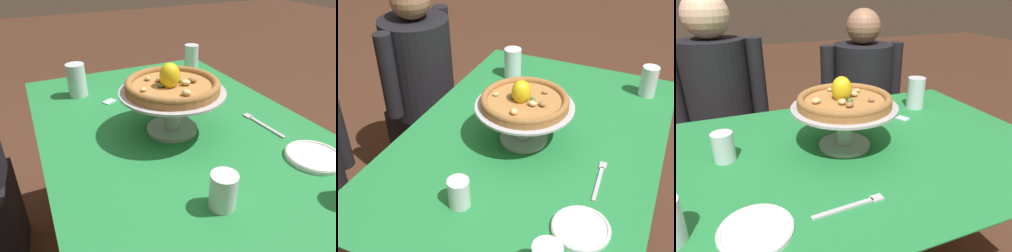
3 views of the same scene
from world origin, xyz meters
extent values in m
cylinder|color=brown|center=(-0.59, 0.38, 0.35)|extent=(0.06, 0.06, 0.70)
cylinder|color=brown|center=(0.59, 0.38, 0.35)|extent=(0.06, 0.06, 0.70)
cube|color=brown|center=(0.00, 0.00, 0.71)|extent=(1.30, 0.87, 0.02)
cube|color=#237F3D|center=(0.00, 0.00, 0.73)|extent=(1.34, 0.91, 0.00)
cylinder|color=#B7B7C1|center=(-0.02, 0.03, 0.74)|extent=(0.17, 0.17, 0.01)
cylinder|color=#B7B7C1|center=(-0.02, 0.03, 0.81)|extent=(0.05, 0.05, 0.13)
cylinder|color=#B7B7C1|center=(-0.02, 0.03, 0.87)|extent=(0.35, 0.35, 0.01)
cylinder|color=#AD753D|center=(-0.02, 0.03, 0.89)|extent=(0.31, 0.31, 0.02)
torus|color=olive|center=(-0.02, 0.03, 0.90)|extent=(0.31, 0.31, 0.02)
ellipsoid|color=#4C7533|center=(-0.02, 0.07, 0.90)|extent=(0.02, 0.03, 0.01)
ellipsoid|color=#4C7533|center=(-0.02, 0.03, 0.91)|extent=(0.03, 0.03, 0.02)
ellipsoid|color=tan|center=(-0.03, 0.13, 0.90)|extent=(0.03, 0.03, 0.01)
ellipsoid|color=tan|center=(0.02, 0.05, 0.91)|extent=(0.03, 0.04, 0.02)
ellipsoid|color=tan|center=(-0.04, -0.01, 0.91)|extent=(0.03, 0.04, 0.02)
ellipsoid|color=tan|center=(-0.11, 0.03, 0.91)|extent=(0.04, 0.03, 0.02)
ellipsoid|color=#4C7533|center=(-0.02, 0.03, 0.91)|extent=(0.03, 0.03, 0.01)
ellipsoid|color=#4C7533|center=(-0.01, 0.00, 0.90)|extent=(0.03, 0.03, 0.01)
ellipsoid|color=#4C7533|center=(-0.01, 0.04, 0.91)|extent=(0.03, 0.03, 0.02)
ellipsoid|color=#996B42|center=(-0.03, -0.04, 0.91)|extent=(0.04, 0.04, 0.02)
ellipsoid|color=#996B42|center=(0.05, -0.02, 0.90)|extent=(0.03, 0.03, 0.01)
ellipsoid|color=#996B42|center=(-0.02, 0.03, 0.90)|extent=(0.02, 0.02, 0.01)
ellipsoid|color=tan|center=(0.05, 0.08, 0.90)|extent=(0.02, 0.02, 0.01)
ellipsoid|color=#C63D28|center=(-0.02, 0.04, 0.91)|extent=(0.03, 0.03, 0.02)
ellipsoid|color=#4C7533|center=(0.00, 0.04, 0.91)|extent=(0.04, 0.03, 0.02)
ellipsoid|color=yellow|center=(-0.02, 0.04, 0.93)|extent=(0.07, 0.07, 0.08)
cylinder|color=silver|center=(-0.40, 0.08, 0.78)|extent=(0.07, 0.07, 0.09)
cylinder|color=silver|center=(-0.40, 0.08, 0.76)|extent=(0.06, 0.06, 0.06)
cylinder|color=silver|center=(0.42, 0.26, 0.80)|extent=(0.08, 0.08, 0.14)
cylinder|color=silver|center=(0.42, 0.26, 0.76)|extent=(0.07, 0.07, 0.05)
cylinder|color=white|center=(-0.35, -0.28, 0.74)|extent=(0.17, 0.17, 0.01)
torus|color=white|center=(-0.35, -0.28, 0.74)|extent=(0.16, 0.16, 0.01)
cube|color=#B7B7C1|center=(-0.15, -0.28, 0.73)|extent=(0.17, 0.02, 0.01)
cube|color=#B7B7C1|center=(-0.05, -0.27, 0.73)|extent=(0.03, 0.03, 0.01)
cube|color=silver|center=(0.30, 0.16, 0.73)|extent=(0.05, 0.06, 0.00)
cube|color=gray|center=(-0.40, 0.77, 0.21)|extent=(0.31, 0.35, 0.42)
cylinder|color=black|center=(-0.40, 0.77, 0.72)|extent=(0.34, 0.34, 0.58)
sphere|color=beige|center=(-0.40, 0.77, 1.12)|extent=(0.21, 0.21, 0.21)
cylinder|color=black|center=(-0.20, 0.75, 0.76)|extent=(0.08, 0.08, 0.50)
cube|color=black|center=(0.40, 0.76, 0.22)|extent=(0.31, 0.35, 0.44)
cylinder|color=black|center=(0.40, 0.76, 0.69)|extent=(0.37, 0.37, 0.50)
sphere|color=#9E7051|center=(0.40, 0.76, 1.04)|extent=(0.19, 0.19, 0.19)
cylinder|color=black|center=(0.19, 0.78, 0.73)|extent=(0.08, 0.08, 0.42)
cylinder|color=black|center=(0.61, 0.74, 0.73)|extent=(0.08, 0.08, 0.42)
camera|label=1|loc=(-0.85, 0.44, 1.27)|focal=33.33mm
camera|label=2|loc=(-1.15, -0.40, 1.62)|focal=44.03mm
camera|label=3|loc=(-0.37, -0.82, 1.22)|focal=32.47mm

